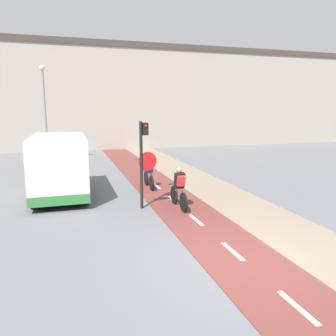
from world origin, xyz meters
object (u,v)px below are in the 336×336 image
Objects in this scene: cyclist_near at (179,189)px; cyclist_far at (149,174)px; traffic_light_pole at (143,155)px; street_lamp_far at (44,104)px; van at (60,167)px.

cyclist_near reaches higher than cyclist_far.
traffic_light_pole is 3.35m from cyclist_far.
street_lamp_far is 9.61m from van.
traffic_light_pole is 12.68m from street_lamp_far.
street_lamp_far is 1.34× the size of van.
traffic_light_pole is at bearing 161.86° from cyclist_near.
cyclist_near is 3.37m from cyclist_far.
traffic_light_pole is at bearing -42.65° from van.
street_lamp_far is 3.72× the size of cyclist_far.
street_lamp_far is 13.71m from cyclist_near.
cyclist_near is 1.04× the size of cyclist_far.
street_lamp_far reaches higher than van.
cyclist_far is at bearing -61.59° from street_lamp_far.
traffic_light_pole is 0.66× the size of van.
cyclist_near is (5.16, -12.29, -3.21)m from street_lamp_far.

